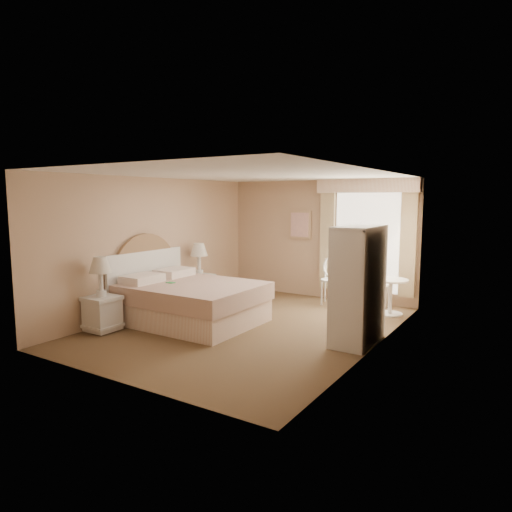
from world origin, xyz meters
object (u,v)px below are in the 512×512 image
Objects in this scene: round_table at (390,291)px; cafe_chair at (333,276)px; nightstand_far at (199,280)px; armoire at (358,295)px; nightstand_near at (102,304)px; bed at (186,300)px.

cafe_chair is at bearing 166.68° from round_table.
cafe_chair is at bearing 30.45° from nightstand_far.
cafe_chair is 0.56× the size of armoire.
armoire is at bearing 23.96° from nightstand_near.
nightstand_far is at bearing 90.00° from nightstand_near.
armoire reaches higher than nightstand_near.
bed reaches higher than round_table.
nightstand_near is (-0.73, -1.18, 0.07)m from bed.
cafe_chair is (1.61, 2.64, 0.17)m from bed.
bed is 1.33× the size of armoire.
armoire reaches higher than cafe_chair.
bed is 1.94× the size of nightstand_near.
bed is 1.39m from nightstand_near.
nightstand_near reaches higher than round_table.
nightstand_far reaches higher than round_table.
round_table is at bearing 39.33° from bed.
cafe_chair is (2.34, 3.82, 0.11)m from nightstand_near.
cafe_chair is (-1.25, 0.30, 0.12)m from round_table.
nightstand_near is at bearing -156.04° from armoire.
bed is 2.39× the size of cafe_chair.
round_table is 0.38× the size of armoire.
nightstand_far is at bearing 167.37° from armoire.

